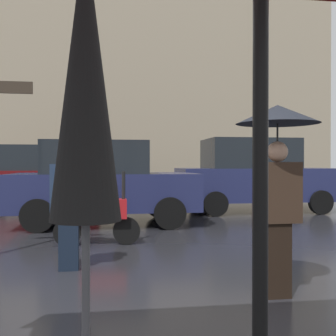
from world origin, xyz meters
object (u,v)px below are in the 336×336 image
folded_patio_umbrella_near (85,101)px  pedestrian_with_bag (70,201)px  parked_car_left (254,175)px  parked_car_right (103,182)px  pedestrian_with_umbrella (277,154)px  parked_car_distant (31,176)px  parked_scooter (94,212)px

folded_patio_umbrella_near → pedestrian_with_bag: bearing=96.4°
parked_car_left → parked_car_right: (-4.25, -1.87, -0.08)m
pedestrian_with_umbrella → parked_car_distant: (-4.14, 9.25, -0.50)m
pedestrian_with_umbrella → parked_car_distant: 10.15m
parked_car_left → pedestrian_with_umbrella: bearing=83.5°
folded_patio_umbrella_near → parked_car_right: size_ratio=0.58×
pedestrian_with_umbrella → parked_car_right: bearing=-76.8°
parked_scooter → parked_car_left: bearing=22.8°
parked_car_left → parked_car_distant: 6.86m
pedestrian_with_bag → parked_car_distant: parked_car_distant is taller
pedestrian_with_bag → parked_car_distant: (-1.94, 7.86, 0.08)m
parked_car_left → parked_car_distant: parked_car_left is taller
folded_patio_umbrella_near → parked_scooter: size_ratio=1.66×
pedestrian_with_bag → parked_car_right: 3.94m
pedestrian_with_umbrella → parked_car_distant: size_ratio=0.48×
parked_car_distant → folded_patio_umbrella_near: bearing=91.0°
parked_scooter → folded_patio_umbrella_near: bearing=-109.8°
parked_car_distant → parked_scooter: bearing=98.6°
parked_car_right → parked_car_distant: size_ratio=0.99×
pedestrian_with_umbrella → pedestrian_with_bag: pedestrian_with_umbrella is taller
parked_car_right → pedestrian_with_umbrella: bearing=99.3°
parked_car_left → pedestrian_with_bag: bearing=63.6°
pedestrian_with_bag → parked_car_left: parked_car_left is taller
pedestrian_with_umbrella → parked_scooter: size_ratio=1.37×
parked_scooter → parked_car_distant: 6.70m
pedestrian_with_bag → parked_scooter: (0.25, 1.55, -0.33)m
folded_patio_umbrella_near → pedestrian_with_umbrella: folded_patio_umbrella_near is taller
pedestrian_with_umbrella → parked_scooter: (-1.95, 2.94, -0.91)m
folded_patio_umbrella_near → parked_car_distant: size_ratio=0.58×
pedestrian_with_umbrella → parked_car_right: pedestrian_with_umbrella is taller
folded_patio_umbrella_near → parked_scooter: 5.24m
folded_patio_umbrella_near → parked_scooter: (-0.15, 5.13, -1.08)m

